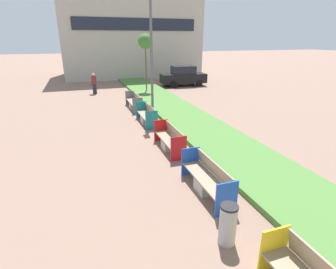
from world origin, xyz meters
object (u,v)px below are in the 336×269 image
litter_bin (228,225)px  bench_teal_frame (147,116)px  parked_car_distant (183,76)px  pedestrian_walking (94,83)px  bench_red_frame (170,141)px  bench_grey_frame (134,103)px  sapling_tree_far (145,42)px  street_lamp_post (151,47)px  bench_blue_frame (207,180)px

litter_bin → bench_teal_frame: bearing=86.7°
litter_bin → parked_car_distant: parked_car_distant is taller
bench_teal_frame → pedestrian_walking: bearing=102.9°
parked_car_distant → bench_red_frame: bearing=-109.8°
pedestrian_walking → parked_car_distant: 8.34m
bench_red_frame → bench_grey_frame: 6.97m
pedestrian_walking → bench_teal_frame: bearing=-77.1°
litter_bin → pedestrian_walking: bearing=94.9°
bench_teal_frame → parked_car_distant: 12.02m
litter_bin → sapling_tree_far: 17.85m
street_lamp_post → litter_bin: bearing=-96.4°
bench_blue_frame → bench_teal_frame: 7.02m
bench_teal_frame → litter_bin: (-0.52, -9.03, 0.11)m
sapling_tree_far → pedestrian_walking: bearing=169.2°
bench_red_frame → sapling_tree_far: 12.69m
street_lamp_post → pedestrian_walking: bearing=108.6°
bench_red_frame → pedestrian_walking: bearing=99.2°
litter_bin → sapling_tree_far: sapling_tree_far is taller
street_lamp_post → parked_car_distant: size_ratio=1.60×
bench_blue_frame → litter_bin: 2.08m
street_lamp_post → pedestrian_walking: (-2.68, 7.98, -2.98)m
bench_red_frame → sapling_tree_far: size_ratio=0.48×
bench_red_frame → litter_bin: size_ratio=2.29×
bench_red_frame → street_lamp_post: street_lamp_post is taller
bench_grey_frame → parked_car_distant: parked_car_distant is taller
street_lamp_post → pedestrian_walking: street_lamp_post is taller
bench_teal_frame → parked_car_distant: bearing=59.0°
bench_blue_frame → litter_bin: (-0.53, -2.01, 0.11)m
parked_car_distant → bench_grey_frame: bearing=-127.3°
bench_red_frame → pedestrian_walking: 12.96m
bench_red_frame → sapling_tree_far: bearing=80.1°
parked_car_distant → sapling_tree_far: bearing=-149.7°
bench_grey_frame → bench_teal_frame: bearing=-90.0°
pedestrian_walking → bench_grey_frame: bearing=-70.4°
bench_blue_frame → bench_red_frame: (-0.00, 3.31, -0.00)m
bench_teal_frame → litter_bin: bearing=-93.3°
bench_blue_frame → bench_grey_frame: 10.28m
parked_car_distant → bench_teal_frame: bearing=-117.0°
pedestrian_walking → bench_red_frame: bearing=-80.8°
sapling_tree_far → pedestrian_walking: 5.27m
pedestrian_walking → litter_bin: bearing=-85.1°
bench_blue_frame → bench_teal_frame: (-0.00, 7.02, -0.00)m
litter_bin → parked_car_distant: bearing=70.9°
bench_teal_frame → sapling_tree_far: 9.27m
litter_bin → street_lamp_post: street_lamp_post is taller
bench_blue_frame → bench_grey_frame: size_ratio=0.95×
bench_teal_frame → bench_grey_frame: size_ratio=0.91×
bench_blue_frame → sapling_tree_far: size_ratio=0.50×
bench_teal_frame → pedestrian_walking: pedestrian_walking is taller
bench_blue_frame → sapling_tree_far: sapling_tree_far is taller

